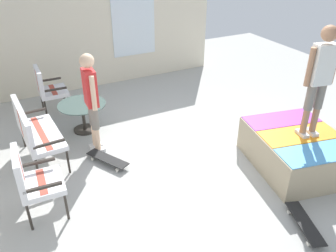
{
  "coord_description": "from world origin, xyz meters",
  "views": [
    {
      "loc": [
        -4.35,
        2.75,
        3.44
      ],
      "look_at": [
        -0.05,
        0.56,
        0.7
      ],
      "focal_mm": 37.23,
      "sensor_mm": 36.0,
      "label": 1
    }
  ],
  "objects_px": {
    "person_watching": "(91,96)",
    "skateboard_by_bench": "(108,159)",
    "skate_ramp": "(298,150)",
    "skateboard_spare": "(305,223)",
    "patio_chair_near_house": "(47,87)",
    "patio_table": "(83,112)",
    "person_skater": "(320,75)",
    "patio_chair_by_wall": "(31,178)",
    "patio_bench": "(33,130)"
  },
  "relations": [
    {
      "from": "patio_chair_near_house",
      "to": "skateboard_spare",
      "type": "relative_size",
      "value": 1.24
    },
    {
      "from": "patio_bench",
      "to": "patio_table",
      "type": "relative_size",
      "value": 1.42
    },
    {
      "from": "skateboard_spare",
      "to": "skate_ramp",
      "type": "bearing_deg",
      "value": -40.02
    },
    {
      "from": "patio_bench",
      "to": "patio_table",
      "type": "height_order",
      "value": "patio_bench"
    },
    {
      "from": "patio_chair_by_wall",
      "to": "skateboard_spare",
      "type": "xyz_separation_m",
      "value": [
        -1.86,
        -3.06,
        -0.53
      ]
    },
    {
      "from": "person_watching",
      "to": "skateboard_spare",
      "type": "distance_m",
      "value": 3.72
    },
    {
      "from": "skate_ramp",
      "to": "person_skater",
      "type": "relative_size",
      "value": 1.38
    },
    {
      "from": "skateboard_by_bench",
      "to": "patio_chair_by_wall",
      "type": "bearing_deg",
      "value": 120.13
    },
    {
      "from": "skate_ramp",
      "to": "skateboard_spare",
      "type": "bearing_deg",
      "value": 139.98
    },
    {
      "from": "person_watching",
      "to": "skateboard_by_bench",
      "type": "distance_m",
      "value": 1.08
    },
    {
      "from": "patio_chair_by_wall",
      "to": "person_watching",
      "type": "distance_m",
      "value": 1.75
    },
    {
      "from": "skate_ramp",
      "to": "patio_bench",
      "type": "xyz_separation_m",
      "value": [
        2.06,
        3.78,
        0.31
      ]
    },
    {
      "from": "patio_chair_by_wall",
      "to": "skateboard_by_bench",
      "type": "bearing_deg",
      "value": -59.87
    },
    {
      "from": "person_watching",
      "to": "person_skater",
      "type": "xyz_separation_m",
      "value": [
        -2.01,
        -2.87,
        0.57
      ]
    },
    {
      "from": "person_skater",
      "to": "skateboard_by_bench",
      "type": "relative_size",
      "value": 2.14
    },
    {
      "from": "skate_ramp",
      "to": "patio_chair_near_house",
      "type": "relative_size",
      "value": 2.32
    },
    {
      "from": "patio_chair_near_house",
      "to": "patio_table",
      "type": "relative_size",
      "value": 1.13
    },
    {
      "from": "person_watching",
      "to": "patio_bench",
      "type": "bearing_deg",
      "value": 84.8
    },
    {
      "from": "patio_table",
      "to": "patio_chair_near_house",
      "type": "bearing_deg",
      "value": 23.49
    },
    {
      "from": "person_watching",
      "to": "skateboard_by_bench",
      "type": "bearing_deg",
      "value": -176.54
    },
    {
      "from": "person_watching",
      "to": "skateboard_spare",
      "type": "height_order",
      "value": "person_watching"
    },
    {
      "from": "person_watching",
      "to": "skate_ramp",
      "type": "bearing_deg",
      "value": -125.08
    },
    {
      "from": "skate_ramp",
      "to": "patio_chair_near_house",
      "type": "distance_m",
      "value": 4.99
    },
    {
      "from": "skate_ramp",
      "to": "patio_chair_by_wall",
      "type": "bearing_deg",
      "value": 79.32
    },
    {
      "from": "patio_bench",
      "to": "skateboard_by_bench",
      "type": "distance_m",
      "value": 1.29
    },
    {
      "from": "skate_ramp",
      "to": "skateboard_by_bench",
      "type": "distance_m",
      "value": 3.14
    },
    {
      "from": "person_skater",
      "to": "skateboard_spare",
      "type": "height_order",
      "value": "person_skater"
    },
    {
      "from": "skate_ramp",
      "to": "patio_chair_by_wall",
      "type": "height_order",
      "value": "patio_chair_by_wall"
    },
    {
      "from": "person_watching",
      "to": "person_skater",
      "type": "height_order",
      "value": "person_skater"
    },
    {
      "from": "skateboard_by_bench",
      "to": "skateboard_spare",
      "type": "distance_m",
      "value": 3.16
    },
    {
      "from": "person_skater",
      "to": "patio_chair_near_house",
      "type": "bearing_deg",
      "value": 41.17
    },
    {
      "from": "patio_table",
      "to": "skateboard_spare",
      "type": "relative_size",
      "value": 1.1
    },
    {
      "from": "skateboard_spare",
      "to": "patio_chair_by_wall",
      "type": "bearing_deg",
      "value": 58.65
    },
    {
      "from": "person_skater",
      "to": "skateboard_spare",
      "type": "xyz_separation_m",
      "value": [
        -1.07,
        1.0,
        -1.52
      ]
    },
    {
      "from": "patio_chair_near_house",
      "to": "patio_table",
      "type": "height_order",
      "value": "patio_chair_near_house"
    },
    {
      "from": "patio_table",
      "to": "person_watching",
      "type": "bearing_deg",
      "value": -179.05
    },
    {
      "from": "patio_chair_by_wall",
      "to": "skate_ramp",
      "type": "bearing_deg",
      "value": -100.68
    },
    {
      "from": "skate_ramp",
      "to": "person_watching",
      "type": "relative_size",
      "value": 1.34
    },
    {
      "from": "patio_table",
      "to": "person_skater",
      "type": "distance_m",
      "value": 4.17
    },
    {
      "from": "patio_bench",
      "to": "patio_chair_near_house",
      "type": "relative_size",
      "value": 1.26
    },
    {
      "from": "person_watching",
      "to": "skateboard_by_bench",
      "type": "xyz_separation_m",
      "value": [
        -0.5,
        -0.03,
        -0.95
      ]
    },
    {
      "from": "patio_chair_near_house",
      "to": "person_watching",
      "type": "relative_size",
      "value": 0.58
    },
    {
      "from": "person_watching",
      "to": "skateboard_by_bench",
      "type": "height_order",
      "value": "person_watching"
    },
    {
      "from": "patio_bench",
      "to": "patio_chair_by_wall",
      "type": "relative_size",
      "value": 1.26
    },
    {
      "from": "patio_table",
      "to": "person_skater",
      "type": "bearing_deg",
      "value": -133.9
    },
    {
      "from": "skateboard_by_bench",
      "to": "person_skater",
      "type": "bearing_deg",
      "value": -117.98
    },
    {
      "from": "skate_ramp",
      "to": "skateboard_spare",
      "type": "distance_m",
      "value": 1.47
    },
    {
      "from": "skateboard_spare",
      "to": "patio_bench",
      "type": "bearing_deg",
      "value": 41.98
    },
    {
      "from": "patio_bench",
      "to": "patio_table",
      "type": "distance_m",
      "value": 1.2
    },
    {
      "from": "patio_table",
      "to": "skateboard_by_bench",
      "type": "xyz_separation_m",
      "value": [
        -1.26,
        -0.04,
        -0.32
      ]
    }
  ]
}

